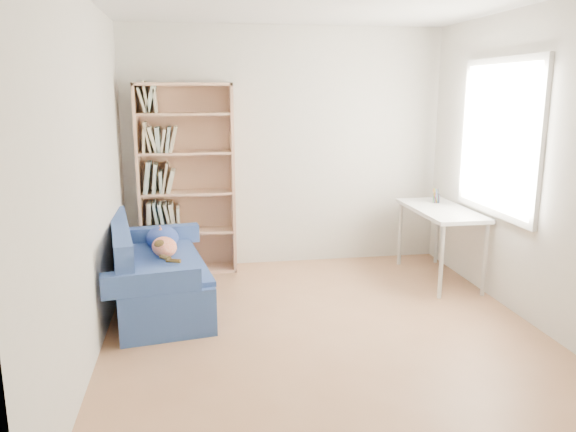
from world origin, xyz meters
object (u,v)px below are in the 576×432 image
Objects in this scene: bookshelf at (187,188)px; desk at (441,216)px; sofa at (154,274)px; pen_cup at (436,197)px.

bookshelf is 1.70× the size of desk.
sofa is at bearing -107.12° from bookshelf.
sofa is 2.89m from desk.
sofa is 0.85× the size of bookshelf.
bookshelf is 12.76× the size of pen_cup.
bookshelf is at bearing 164.64° from desk.
desk is (2.85, 0.29, 0.37)m from sofa.
sofa is at bearing -174.23° from desk.
bookshelf is (0.30, 0.99, 0.62)m from sofa.
pen_cup is (2.62, -0.41, -0.11)m from bookshelf.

